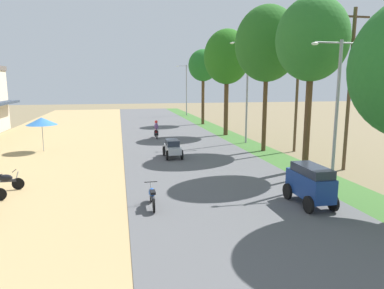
% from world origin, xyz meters
% --- Properties ---
extents(parked_motorbike_third, '(1.80, 0.54, 0.94)m').
position_xyz_m(parked_motorbike_third, '(-10.11, 17.59, 0.55)').
color(parked_motorbike_third, black).
rests_on(parked_motorbike_third, dirt_shoulder).
extents(vendor_umbrella, '(2.20, 2.20, 2.52)m').
position_xyz_m(vendor_umbrella, '(-10.29, 27.41, 2.31)').
color(vendor_umbrella, '#99999E').
rests_on(vendor_umbrella, dirt_shoulder).
extents(median_tree_third, '(3.96, 3.96, 9.67)m').
position_xyz_m(median_tree_third, '(5.82, 18.25, 7.39)').
color(median_tree_third, '#4C351E').
rests_on(median_tree_third, median_strip).
extents(median_tree_fourth, '(4.57, 4.57, 10.45)m').
position_xyz_m(median_tree_fourth, '(5.83, 24.26, 7.81)').
color(median_tree_fourth, '#4C351E').
rests_on(median_tree_fourth, median_strip).
extents(median_tree_fifth, '(4.38, 4.38, 10.04)m').
position_xyz_m(median_tree_fifth, '(5.49, 32.65, 7.49)').
color(median_tree_fifth, '#4C351E').
rests_on(median_tree_fifth, median_strip).
extents(median_tree_sixth, '(3.58, 3.58, 9.06)m').
position_xyz_m(median_tree_sixth, '(5.47, 42.07, 7.15)').
color(median_tree_sixth, '#4C351E').
rests_on(median_tree_sixth, median_strip).
extents(streetlamp_near, '(3.16, 0.20, 7.04)m').
position_xyz_m(streetlamp_near, '(5.80, 15.56, 4.16)').
color(streetlamp_near, gray).
rests_on(streetlamp_near, median_strip).
extents(streetlamp_mid, '(3.16, 0.20, 8.40)m').
position_xyz_m(streetlamp_mid, '(5.80, 27.92, 4.86)').
color(streetlamp_mid, gray).
rests_on(streetlamp_mid, median_strip).
extents(streetlamp_far, '(3.16, 0.20, 7.83)m').
position_xyz_m(streetlamp_far, '(5.80, 54.41, 4.57)').
color(streetlamp_far, gray).
rests_on(streetlamp_far, median_strip).
extents(utility_pole_near, '(1.80, 0.20, 9.49)m').
position_xyz_m(utility_pole_near, '(8.08, 23.77, 4.94)').
color(utility_pole_near, brown).
rests_on(utility_pole_near, ground).
extents(utility_pole_far, '(1.80, 0.20, 9.17)m').
position_xyz_m(utility_pole_far, '(8.20, 18.02, 4.77)').
color(utility_pole_far, brown).
rests_on(utility_pole_far, ground).
extents(car_van_blue, '(1.19, 2.41, 1.67)m').
position_xyz_m(car_van_blue, '(2.87, 12.73, 1.02)').
color(car_van_blue, navy).
rests_on(car_van_blue, road_strip).
extents(car_sedan_silver, '(1.10, 2.26, 1.19)m').
position_xyz_m(car_sedan_silver, '(-1.23, 23.23, 0.74)').
color(car_sedan_silver, '#B7BCC1').
rests_on(car_sedan_silver, road_strip).
extents(motorbike_ahead_second, '(0.54, 1.80, 0.94)m').
position_xyz_m(motorbike_ahead_second, '(-3.51, 13.83, 0.57)').
color(motorbike_ahead_second, black).
rests_on(motorbike_ahead_second, road_strip).
extents(motorbike_ahead_third, '(0.54, 1.80, 1.66)m').
position_xyz_m(motorbike_ahead_third, '(-1.42, 31.87, 0.86)').
color(motorbike_ahead_third, black).
rests_on(motorbike_ahead_third, road_strip).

